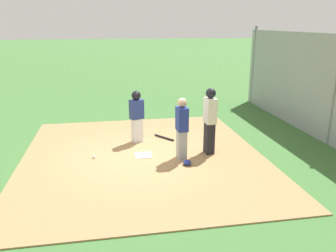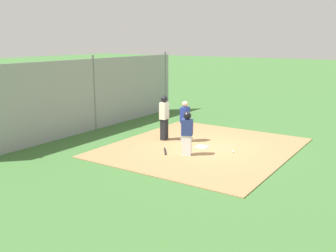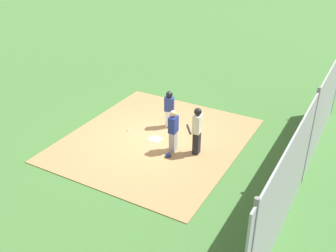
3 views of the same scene
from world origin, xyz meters
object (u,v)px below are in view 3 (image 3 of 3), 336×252
(baseball_bat, at_px, (189,129))
(umpire, at_px, (197,130))
(catcher_mask, at_px, (168,155))
(baseball, at_px, (128,130))
(catcher, at_px, (173,130))
(home_plate, at_px, (155,139))
(runner, at_px, (169,107))

(baseball_bat, bearing_deg, umpire, -1.44)
(umpire, height_order, catcher_mask, umpire)
(baseball, bearing_deg, catcher, -100.20)
(umpire, bearing_deg, home_plate, -8.68)
(umpire, xyz_separation_m, baseball, (0.16, 3.12, -0.93))
(catcher, distance_m, baseball, 2.47)
(catcher, relative_size, baseball, 22.10)
(home_plate, height_order, runner, runner)
(runner, height_order, baseball_bat, runner)
(runner, relative_size, baseball_bat, 1.96)
(umpire, bearing_deg, baseball_bat, -59.97)
(umpire, height_order, runner, umpire)
(catcher, bearing_deg, umpire, -166.95)
(baseball, bearing_deg, catcher_mask, -110.44)
(catcher, height_order, baseball_bat, catcher)
(home_plate, height_order, catcher, catcher)
(home_plate, height_order, umpire, umpire)
(catcher, relative_size, runner, 1.05)
(catcher, distance_m, baseball_bat, 1.88)
(baseball_bat, relative_size, baseball, 10.75)
(runner, bearing_deg, baseball, -68.39)
(catcher_mask, height_order, baseball, catcher_mask)
(home_plate, distance_m, catcher_mask, 1.32)
(home_plate, bearing_deg, umpire, -93.46)
(home_plate, bearing_deg, runner, 2.25)
(baseball_bat, xyz_separation_m, catcher_mask, (-2.14, -0.23, 0.03))
(catcher, xyz_separation_m, baseball_bat, (1.68, 0.19, -0.82))
(runner, height_order, baseball, runner)
(home_plate, height_order, baseball, baseball)
(runner, xyz_separation_m, baseball, (-1.14, 1.26, -0.84))
(catcher_mask, bearing_deg, baseball, 69.56)
(umpire, relative_size, catcher_mask, 7.56)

